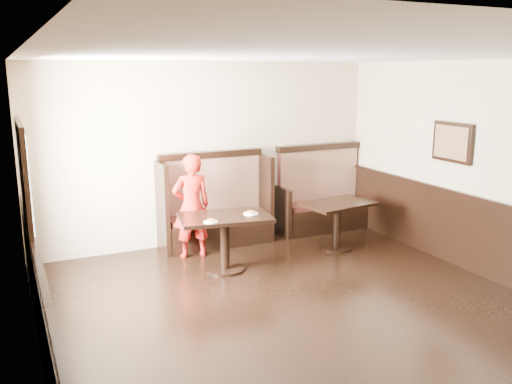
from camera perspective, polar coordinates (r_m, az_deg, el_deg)
ground at (r=5.86m, az=7.71°, el=-14.53°), size 7.00×7.00×0.00m
room_shell at (r=5.67m, az=3.80°, el=-8.01°), size 7.00×7.00×7.00m
booth_main at (r=8.44m, az=-4.39°, el=-2.02°), size 1.75×0.72×1.45m
booth_neighbor at (r=9.30m, az=6.91°, el=-0.98°), size 1.65×0.72×1.45m
table_main at (r=7.30m, az=-3.30°, el=-3.86°), size 1.32×0.95×0.77m
table_neighbor at (r=8.29m, az=8.56°, el=-2.32°), size 1.12×0.82×0.72m
child at (r=7.83m, az=-6.81°, el=-1.50°), size 0.57×0.39×1.52m
pizza_plate_left at (r=6.95m, az=-4.80°, el=-3.08°), size 0.19×0.19×0.03m
pizza_plate_right at (r=7.32m, az=-0.55°, el=-2.22°), size 0.21×0.21×0.04m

